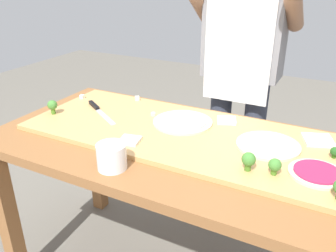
{
  "coord_description": "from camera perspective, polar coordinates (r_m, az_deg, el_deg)",
  "views": [
    {
      "loc": [
        0.54,
        -1.14,
        1.43
      ],
      "look_at": [
        -0.09,
        0.07,
        0.81
      ],
      "focal_mm": 37.22,
      "sensor_mm": 36.0,
      "label": 1
    }
  ],
  "objects": [
    {
      "name": "cheese_crumble_b",
      "position": [
        1.88,
        -13.88,
        4.69
      ],
      "size": [
        0.02,
        0.02,
        0.02
      ],
      "primitive_type": "cube",
      "rotation": [
        0.0,
        0.0,
        0.03
      ],
      "color": "white",
      "rests_on": "cutting_board"
    },
    {
      "name": "flour_cup",
      "position": [
        1.23,
        -9.2,
        -5.17
      ],
      "size": [
        0.1,
        0.1,
        0.09
      ],
      "color": "white",
      "rests_on": "prep_table"
    },
    {
      "name": "broccoli_floret_back_right",
      "position": [
        1.2,
        17.09,
        -6.2
      ],
      "size": [
        0.04,
        0.04,
        0.06
      ],
      "color": "#487A23",
      "rests_on": "cutting_board"
    },
    {
      "name": "broccoli_floret_front_right",
      "position": [
        1.2,
        13.06,
        -5.44
      ],
      "size": [
        0.05,
        0.05,
        0.07
      ],
      "color": "#487A23",
      "rests_on": "cutting_board"
    },
    {
      "name": "pizza_whole_white_garlic",
      "position": [
        1.38,
        16.07,
        -2.98
      ],
      "size": [
        0.24,
        0.24,
        0.02
      ],
      "color": "beige",
      "rests_on": "cutting_board"
    },
    {
      "name": "cutting_board",
      "position": [
        1.46,
        2.11,
        -1.18
      ],
      "size": [
        1.33,
        0.54,
        0.02
      ],
      "primitive_type": "cube",
      "color": "tan",
      "rests_on": "prep_table"
    },
    {
      "name": "pizza_slice_far_left",
      "position": [
        1.57,
        9.57,
        0.94
      ],
      "size": [
        0.11,
        0.11,
        0.01
      ],
      "primitive_type": "cube",
      "rotation": [
        0.0,
        0.0,
        0.36
      ],
      "color": "silver",
      "rests_on": "cutting_board"
    },
    {
      "name": "cheese_crumble_d",
      "position": [
        1.8,
        -5.08,
        4.55
      ],
      "size": [
        0.03,
        0.03,
        0.02
      ],
      "primitive_type": "cube",
      "rotation": [
        0.0,
        0.0,
        0.74
      ],
      "color": "silver",
      "rests_on": "cutting_board"
    },
    {
      "name": "pizza_whole_beet_magenta",
      "position": [
        1.26,
        23.23,
        -7.09
      ],
      "size": [
        0.18,
        0.18,
        0.02
      ],
      "color": "beige",
      "rests_on": "cutting_board"
    },
    {
      "name": "pizza_slice_far_right",
      "position": [
        1.38,
        -6.27,
        -2.33
      ],
      "size": [
        0.09,
        0.09,
        0.01
      ],
      "primitive_type": "cube",
      "rotation": [
        0.0,
        0.0,
        0.19
      ],
      "color": "silver",
      "rests_on": "cutting_board"
    },
    {
      "name": "prep_table",
      "position": [
        1.47,
        1.65,
        -6.5
      ],
      "size": [
        1.55,
        0.78,
        0.79
      ],
      "color": "brown",
      "rests_on": "ground"
    },
    {
      "name": "pizza_slice_center",
      "position": [
        1.49,
        23.38,
        -2.13
      ],
      "size": [
        0.14,
        0.14,
        0.01
      ],
      "primitive_type": "cube",
      "rotation": [
        0.0,
        0.0,
        0.34
      ],
      "color": "silver",
      "rests_on": "cutting_board"
    },
    {
      "name": "cook_center",
      "position": [
        1.9,
        12.05,
        10.81
      ],
      "size": [
        0.54,
        0.39,
        1.67
      ],
      "color": "#333847",
      "rests_on": "ground"
    },
    {
      "name": "broccoli_floret_back_left",
      "position": [
        1.38,
        25.66,
        -3.84
      ],
      "size": [
        0.03,
        0.03,
        0.04
      ],
      "color": "#2C5915",
      "rests_on": "cutting_board"
    },
    {
      "name": "cheese_crumble_c",
      "position": [
        1.61,
        -2.45,
        1.96
      ],
      "size": [
        0.02,
        0.02,
        0.02
      ],
      "primitive_type": "cube",
      "rotation": [
        0.0,
        0.0,
        0.95
      ],
      "color": "silver",
      "rests_on": "cutting_board"
    },
    {
      "name": "chefs_knife",
      "position": [
        1.7,
        -11.42,
        2.71
      ],
      "size": [
        0.27,
        0.18,
        0.02
      ],
      "color": "#B7BABF",
      "rests_on": "cutting_board"
    },
    {
      "name": "broccoli_floret_center_right",
      "position": [
        1.7,
        -18.4,
        3.17
      ],
      "size": [
        0.04,
        0.04,
        0.07
      ],
      "color": "#487A23",
      "rests_on": "cutting_board"
    },
    {
      "name": "pizza_whole_cheese_artichoke",
      "position": [
        1.53,
        2.41,
        0.73
      ],
      "size": [
        0.26,
        0.26,
        0.02
      ],
      "color": "beige",
      "rests_on": "cutting_board"
    }
  ]
}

